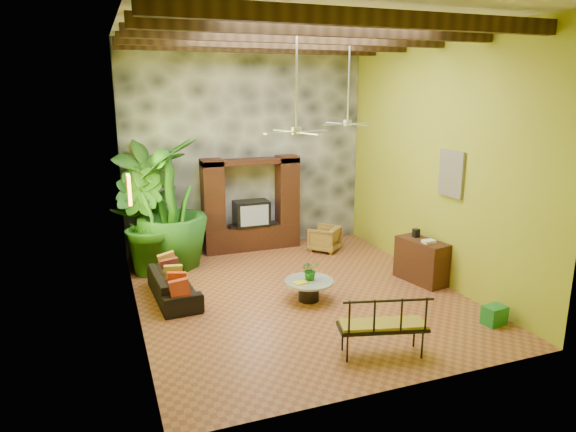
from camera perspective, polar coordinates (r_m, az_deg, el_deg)
name	(u,v)px	position (r m, az deg, el deg)	size (l,w,h in m)	color
ground	(298,294)	(10.16, 1.09, -8.65)	(7.00, 7.00, 0.00)	brown
ceiling	(299,23)	(9.44, 1.24, 20.61)	(6.00, 7.00, 0.02)	silver
back_wall	(246,147)	(12.78, -4.69, 7.60)	(6.00, 0.02, 5.00)	#A5A225
left_wall	(129,177)	(8.84, -17.27, 4.18)	(0.02, 7.00, 5.00)	#A5A225
right_wall	(435,160)	(10.95, 16.00, 6.04)	(0.02, 7.00, 5.00)	#A5A225
stone_accent_wall	(247,148)	(12.72, -4.62, 7.57)	(5.98, 0.10, 4.98)	#35393D
ceiling_beams	(299,37)	(9.42, 1.24, 19.28)	(5.95, 5.36, 0.22)	#332010
entertainment_center	(251,211)	(12.70, -4.10, 0.53)	(2.40, 0.55, 2.30)	black
ceiling_fan_front	(296,119)	(8.95, 0.94, 10.73)	(1.28, 1.28, 1.86)	silver
ceiling_fan_back	(348,113)	(11.15, 6.67, 11.28)	(1.28, 1.28, 1.86)	silver
wall_art_mask	(129,190)	(9.90, -17.25, 2.81)	(0.06, 0.32, 0.55)	gold
wall_art_painting	(451,174)	(10.48, 17.69, 4.48)	(0.06, 0.70, 0.90)	#295996
sofa	(174,285)	(10.09, -12.58, -7.55)	(1.83, 0.71, 0.53)	black
wicker_armchair	(325,239)	(12.71, 4.10, -2.51)	(0.66, 0.68, 0.62)	olive
tall_plant_a	(148,202)	(12.00, -15.26, 1.49)	(1.49, 1.01, 2.84)	#285A17
tall_plant_b	(143,222)	(11.40, -15.78, -0.66)	(1.25, 1.00, 2.27)	#26651A
tall_plant_c	(171,204)	(11.58, -12.90, 1.30)	(1.61, 1.61, 2.88)	#1F5917
coffee_table	(309,287)	(9.79, 2.33, -7.94)	(0.93, 0.93, 0.40)	black
centerpiece_plant	(310,270)	(9.72, 2.51, -5.97)	(0.35, 0.30, 0.39)	#1F6A1B
yellow_tray	(300,283)	(9.58, 1.38, -7.42)	(0.25, 0.18, 0.03)	yellow
iron_bench	(385,323)	(7.86, 10.77, -11.58)	(1.40, 0.81, 0.57)	black
side_console	(421,261)	(11.00, 14.61, -4.85)	(0.50, 1.11, 0.89)	#331910
green_bin	(494,315)	(9.56, 21.94, -10.17)	(0.37, 0.28, 0.33)	#1D6E2F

